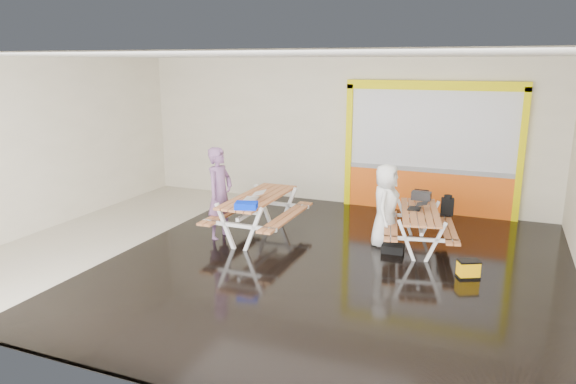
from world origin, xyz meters
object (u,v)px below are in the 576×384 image
at_px(blue_pouch, 246,205).
at_px(laptop_right, 417,207).
at_px(dark_case, 393,248).
at_px(picnic_table_left, 258,206).
at_px(backpack, 447,205).
at_px(person_right, 386,206).
at_px(person_left, 220,194).
at_px(fluke_bag, 468,269).
at_px(laptop_left, 254,197).
at_px(toolbox, 421,196).
at_px(picnic_table_right, 419,220).

bearing_deg(blue_pouch, laptop_right, 28.89).
distance_m(laptop_right, dark_case, 0.92).
bearing_deg(picnic_table_left, backpack, 21.48).
relative_size(person_right, blue_pouch, 4.14).
bearing_deg(person_left, picnic_table_left, -60.19).
xyz_separation_m(person_right, blue_pouch, (-2.20, -1.38, 0.14)).
relative_size(laptop_right, fluke_bag, 0.88).
bearing_deg(person_right, laptop_left, 107.56).
bearing_deg(blue_pouch, backpack, 34.75).
relative_size(laptop_left, laptop_right, 1.30).
bearing_deg(toolbox, fluke_bag, -61.44).
relative_size(blue_pouch, backpack, 0.96).
xyz_separation_m(laptop_left, backpack, (3.38, 1.62, -0.23)).
bearing_deg(person_left, blue_pouch, -119.22).
distance_m(picnic_table_left, blue_pouch, 0.95).
xyz_separation_m(laptop_right, toolbox, (-0.03, 0.72, 0.04)).
height_order(picnic_table_right, person_right, person_right).
height_order(laptop_left, laptop_right, laptop_left).
height_order(blue_pouch, toolbox, blue_pouch).
distance_m(picnic_table_right, backpack, 0.91).
distance_m(person_right, blue_pouch, 2.60).
bearing_deg(picnic_table_left, laptop_right, 11.99).
bearing_deg(person_left, dark_case, -78.26).
distance_m(picnic_table_left, person_left, 0.78).
xyz_separation_m(blue_pouch, toolbox, (2.72, 2.24, -0.09)).
bearing_deg(dark_case, picnic_table_left, -178.10).
height_order(person_left, laptop_right, person_left).
height_order(person_left, backpack, person_left).
height_order(laptop_right, dark_case, laptop_right).
height_order(laptop_right, toolbox, toolbox).
bearing_deg(blue_pouch, laptop_left, 103.41).
bearing_deg(laptop_left, fluke_bag, -4.80).
bearing_deg(picnic_table_left, person_right, 11.44).
bearing_deg(toolbox, person_right, -121.14).
relative_size(picnic_table_left, laptop_left, 4.73).
relative_size(backpack, dark_case, 1.03).
bearing_deg(person_left, person_right, -70.58).
height_order(backpack, dark_case, backpack).
bearing_deg(laptop_left, picnic_table_left, 98.34).
distance_m(laptop_left, blue_pouch, 0.64).
bearing_deg(dark_case, laptop_left, -172.11).
xyz_separation_m(person_left, person_right, (3.06, 0.80, -0.12)).
distance_m(picnic_table_right, person_right, 0.66).
xyz_separation_m(laptop_right, dark_case, (-0.31, -0.54, -0.68)).
bearing_deg(backpack, toolbox, 179.81).
xyz_separation_m(blue_pouch, fluke_bag, (3.78, 0.29, -0.73)).
distance_m(picnic_table_right, toolbox, 0.86).
bearing_deg(fluke_bag, laptop_left, 175.20).
height_order(laptop_right, fluke_bag, laptop_right).
distance_m(picnic_table_left, backpack, 3.67).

